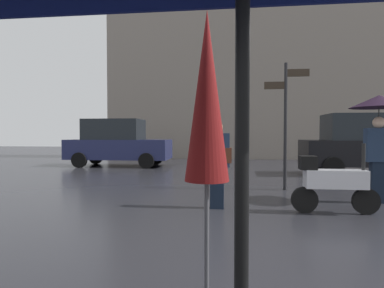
{
  "coord_description": "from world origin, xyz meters",
  "views": [
    {
      "loc": [
        -0.66,
        -2.88,
        1.4
      ],
      "look_at": [
        -1.71,
        5.97,
        1.11
      ],
      "focal_mm": 30.06,
      "sensor_mm": 36.0,
      "label": 1
    }
  ],
  "objects": [
    {
      "name": "parked_scooter",
      "position": [
        1.12,
        2.96,
        0.56
      ],
      "size": [
        1.49,
        0.32,
        1.23
      ],
      "rotation": [
        0.0,
        0.0,
        -0.32
      ],
      "color": "black",
      "rests_on": "ground"
    },
    {
      "name": "pedestrian_with_umbrella",
      "position": [
        2.3,
        3.97,
        1.74
      ],
      "size": [
        1.12,
        1.12,
        2.17
      ],
      "rotation": [
        0.0,
        0.0,
        5.11
      ],
      "color": "black",
      "rests_on": "ground"
    },
    {
      "name": "street_signpost",
      "position": [
        0.7,
        5.29,
        1.9
      ],
      "size": [
        1.08,
        0.08,
        3.15
      ],
      "color": "black",
      "rests_on": "ground"
    },
    {
      "name": "parked_car_right",
      "position": [
        -5.49,
        10.47,
        1.01
      ],
      "size": [
        4.36,
        1.83,
        2.02
      ],
      "rotation": [
        0.0,
        0.0,
        0.14
      ],
      "color": "#1E234C",
      "rests_on": "ground"
    },
    {
      "name": "folded_patio_umbrella_near",
      "position": [
        -0.83,
        -0.48,
        1.56
      ],
      "size": [
        0.48,
        0.48,
        2.33
      ],
      "color": "black",
      "rests_on": "ground"
    },
    {
      "name": "pedestrian_with_bag",
      "position": [
        -0.89,
        3.12,
        0.92
      ],
      "size": [
        0.5,
        0.24,
        1.63
      ],
      "rotation": [
        0.0,
        0.0,
        4.17
      ],
      "color": "black",
      "rests_on": "ground"
    },
    {
      "name": "building_block",
      "position": [
        0.0,
        15.87,
        6.46
      ],
      "size": [
        15.22,
        2.29,
        12.92
      ],
      "primitive_type": "cube",
      "color": "gray",
      "rests_on": "ground"
    },
    {
      "name": "parked_car_left",
      "position": [
        3.87,
        8.51,
        1.03
      ],
      "size": [
        4.23,
        1.83,
        2.06
      ],
      "rotation": [
        0.0,
        0.0,
        0.1
      ],
      "color": "black",
      "rests_on": "ground"
    }
  ]
}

